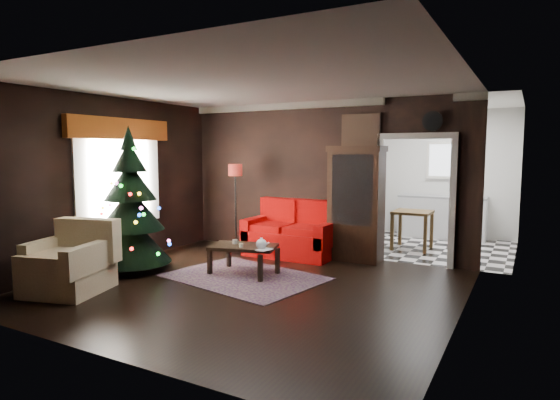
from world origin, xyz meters
The scene contains 26 objects.
floor centered at (0.00, 0.00, 0.00)m, with size 5.50×5.50×0.00m, color black.
ceiling centered at (0.00, 0.00, 2.80)m, with size 5.50×5.50×0.00m, color white.
wall_back centered at (0.00, 2.50, 1.40)m, with size 5.50×5.50×0.00m, color black.
wall_front centered at (0.00, -2.50, 1.40)m, with size 5.50×5.50×0.00m, color black.
wall_left centered at (-2.75, 0.00, 1.40)m, with size 5.50×5.50×0.00m, color black.
wall_right centered at (2.75, 0.00, 1.40)m, with size 5.50×5.50×0.00m, color black.
doorway centered at (1.70, 2.50, 1.05)m, with size 1.10×0.10×2.10m, color silver, non-canonical shape.
left_window centered at (-2.71, 0.20, 1.45)m, with size 0.05×1.60×1.40m, color white.
valance centered at (-2.63, 0.20, 2.27)m, with size 0.12×2.10×0.35m, color #994414.
kitchen_floor centered at (1.70, 4.00, 0.00)m, with size 3.00×3.00×0.00m, color white.
kitchen_window centered at (1.70, 5.45, 1.70)m, with size 0.70×0.06×0.70m, color white.
rug centered at (-0.34, 0.41, 0.01)m, with size 2.23×1.62×0.01m, color #624858.
loveseat centered at (-0.40, 2.05, 0.50)m, with size 1.70×0.90×1.00m, color #8E000C, non-canonical shape.
curio_cabinet centered at (0.75, 2.27, 0.95)m, with size 0.90×0.45×1.90m, color black, non-canonical shape.
floor_lamp centered at (-1.51, 1.91, 0.83)m, with size 0.28×0.28×1.66m, color black, non-canonical shape.
christmas_tree centered at (-2.15, -0.09, 1.05)m, with size 1.22×1.22×2.34m, color black, non-canonical shape.
armchair centered at (-2.04, -1.35, 0.46)m, with size 0.97×0.97×0.99m, color tan, non-canonical shape.
coffee_table centered at (-0.46, 0.56, 0.24)m, with size 0.99×0.59×0.45m, color black, non-canonical shape.
teapot centered at (-0.06, 0.43, 0.54)m, with size 0.18×0.18×0.17m, color white, non-canonical shape.
cup_a centered at (-0.63, 0.59, 0.49)m, with size 0.08×0.08×0.07m, color silver.
cup_b centered at (-0.41, 0.42, 0.49)m, with size 0.06×0.06×0.05m, color white.
book centered at (-0.06, 0.40, 0.57)m, with size 0.17×0.02×0.23m, color tan.
wall_clock centered at (1.95, 2.45, 2.38)m, with size 0.32×0.32×0.06m, color white.
painting centered at (0.75, 2.46, 2.25)m, with size 0.62×0.05×0.52m, color #A77246.
kitchen_counter centered at (1.70, 5.20, 0.45)m, with size 1.80×0.60×0.90m, color silver.
kitchen_table centered at (1.40, 3.70, 0.38)m, with size 0.70×0.70×0.75m, color brown, non-canonical shape.
Camera 1 is at (3.40, -5.34, 1.90)m, focal length 29.75 mm.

